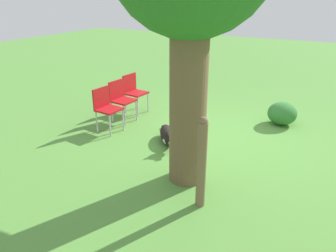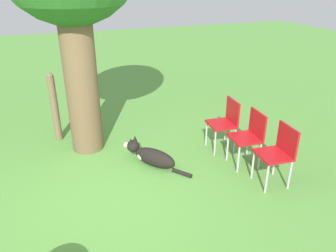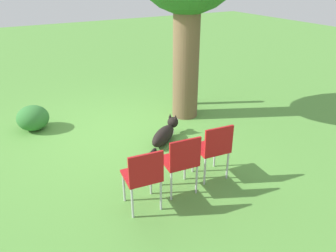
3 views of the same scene
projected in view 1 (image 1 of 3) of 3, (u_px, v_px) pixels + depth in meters
name	position (u px, v px, depth m)	size (l,w,h in m)	color
ground_plane	(212.00, 142.00, 6.15)	(30.00, 30.00, 0.00)	#56933D
dog	(168.00, 136.00, 6.06)	(0.81, 1.05, 0.40)	black
fence_post	(202.00, 163.00, 4.12)	(0.12, 0.12, 1.26)	brown
red_chair_0	(134.00, 90.00, 7.50)	(0.46, 0.48, 0.88)	#B21419
red_chair_1	(121.00, 97.00, 6.99)	(0.46, 0.48, 0.88)	#B21419
red_chair_2	(106.00, 106.00, 6.48)	(0.46, 0.48, 0.88)	#B21419
low_shrub	(282.00, 113.00, 6.90)	(0.60, 0.60, 0.48)	#337533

